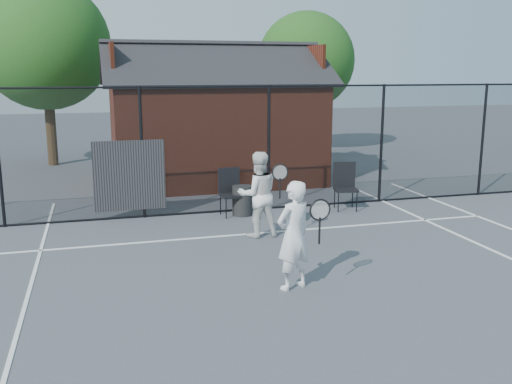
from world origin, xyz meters
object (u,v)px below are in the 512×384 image
object	(u,v)px
player_front	(294,235)
chair_left	(232,193)
clubhouse	(214,128)
waste_bin	(242,201)
player_back	(258,194)
chair_right	(346,187)

from	to	relation	value
player_front	chair_left	bearing A→B (deg)	88.29
clubhouse	chair_left	size ratio (longest dim) A/B	6.01
player_front	waste_bin	xyz separation A→B (m)	(0.39, 4.68, -0.51)
player_front	player_back	size ratio (longest dim) A/B	0.98
player_back	waste_bin	world-z (taller)	player_back
clubhouse	player_front	world-z (taller)	clubhouse
waste_bin	chair_left	bearing A→B (deg)	180.00
clubhouse	waste_bin	distance (m)	4.58
player_back	waste_bin	size ratio (longest dim) A/B	2.50
waste_bin	chair_right	bearing A→B (deg)	-4.22
player_front	clubhouse	bearing A→B (deg)	85.90
clubhouse	waste_bin	world-z (taller)	clubhouse
clubhouse	waste_bin	size ratio (longest dim) A/B	9.33
chair_left	waste_bin	size ratio (longest dim) A/B	1.55
player_front	player_back	bearing A→B (deg)	84.75
player_front	waste_bin	bearing A→B (deg)	85.24
chair_left	player_back	bearing A→B (deg)	-91.15
player_front	chair_right	size ratio (longest dim) A/B	1.53
chair_left	chair_right	xyz separation A→B (m)	(2.79, -0.19, 0.02)
clubhouse	player_front	xyz separation A→B (m)	(-0.65, -9.08, -0.75)
clubhouse	chair_right	bearing A→B (deg)	-63.55
player_back	chair_right	distance (m)	3.11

